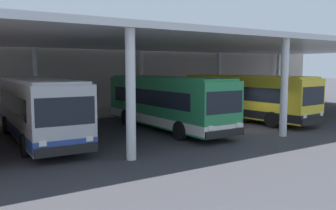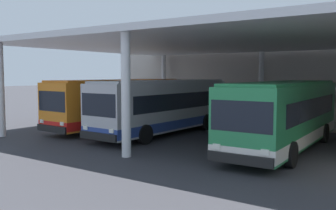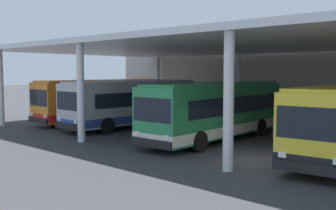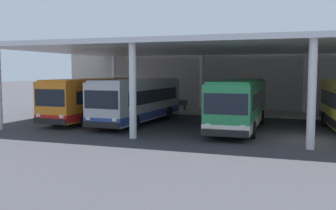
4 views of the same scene
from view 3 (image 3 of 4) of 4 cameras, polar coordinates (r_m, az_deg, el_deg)
ground_plane at (r=17.09m, az=13.41°, el=-7.90°), size 200.00×200.00×0.00m
canopy_shelter at (r=21.75m, az=20.59°, el=8.66°), size 40.00×17.00×5.55m
bus_nearest_bay at (r=29.68m, az=-9.77°, el=0.78°), size 3.02×10.62×3.17m
bus_second_bay at (r=26.56m, az=-5.14°, el=0.36°), size 2.99×10.62×3.17m
bus_middle_bay at (r=21.35m, az=7.17°, el=-0.76°), size 2.79×10.55×3.17m
bench_waiting at (r=32.75m, az=5.95°, el=-0.54°), size 1.80×0.45×0.92m
trash_bin at (r=31.34m, az=10.49°, el=-0.81°), size 0.52×0.52×0.98m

